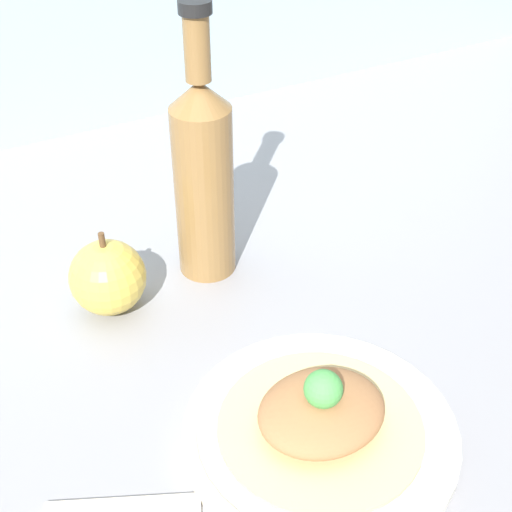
{
  "coord_description": "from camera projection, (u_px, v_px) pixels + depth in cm",
  "views": [
    {
      "loc": [
        -30.05,
        -47.81,
        49.61
      ],
      "look_at": [
        -4.66,
        -1.38,
        10.55
      ],
      "focal_mm": 50.0,
      "sensor_mm": 36.0,
      "label": 1
    }
  ],
  "objects": [
    {
      "name": "plate",
      "position": [
        320.0,
        431.0,
        0.62
      ],
      "size": [
        23.9,
        23.9,
        1.49
      ],
      "color": "silver",
      "rests_on": "ground_plane"
    },
    {
      "name": "apple",
      "position": [
        108.0,
        277.0,
        0.74
      ],
      "size": [
        8.01,
        8.01,
        9.54
      ],
      "color": "gold",
      "rests_on": "ground_plane"
    },
    {
      "name": "plated_food",
      "position": [
        321.0,
        413.0,
        0.6
      ],
      "size": [
        17.85,
        17.85,
        6.48
      ],
      "color": "#D6BC7F",
      "rests_on": "plate"
    },
    {
      "name": "ground_plane",
      "position": [
        288.0,
        331.0,
        0.76
      ],
      "size": [
        180.0,
        110.0,
        4.0
      ],
      "primitive_type": "cube",
      "color": "gray"
    },
    {
      "name": "cider_bottle",
      "position": [
        203.0,
        174.0,
        0.75
      ],
      "size": [
        6.4,
        6.4,
        30.14
      ],
      "color": "olive",
      "rests_on": "ground_plane"
    }
  ]
}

